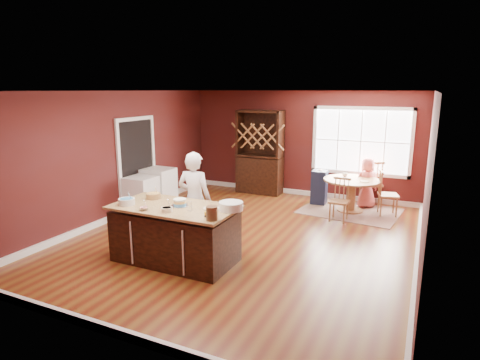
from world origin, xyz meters
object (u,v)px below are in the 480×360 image
object	(u,v)px
high_chair	(319,187)
dryer	(159,188)
kitchen_island	(175,235)
seated_woman	(367,183)
chair_north	(371,182)
hutch	(260,152)
dining_table	(351,189)
layer_cake	(180,203)
chair_east	(388,193)
toddler	(323,171)
chair_south	(339,200)
baker	(195,200)
washer	(141,196)

from	to	relation	value
high_chair	dryer	xyz separation A→B (m)	(-3.33, -1.89, 0.04)
kitchen_island	high_chair	world-z (taller)	kitchen_island
kitchen_island	seated_woman	xyz separation A→B (m)	(2.35, 4.44, 0.15)
chair_north	seated_woman	distance (m)	0.32
seated_woman	hutch	world-z (taller)	hutch
dining_table	layer_cake	world-z (taller)	layer_cake
layer_cake	chair_east	size ratio (longest dim) A/B	0.28
kitchen_island	dining_table	xyz separation A→B (m)	(2.09, 3.95, 0.10)
high_chair	toddler	distance (m)	0.39
dining_table	chair_north	size ratio (longest dim) A/B	1.14
chair_south	dryer	world-z (taller)	dryer
dining_table	baker	bearing A→B (deg)	-123.29
dining_table	hutch	world-z (taller)	hutch
dining_table	high_chair	distance (m)	0.86
high_chair	seated_woman	bearing A→B (deg)	7.63
layer_cake	washer	xyz separation A→B (m)	(-2.13, 1.68, -0.55)
chair_north	chair_east	bearing A→B (deg)	88.79
chair_east	washer	size ratio (longest dim) A/B	1.17
layer_cake	chair_east	distance (m)	4.87
toddler	hutch	bearing A→B (deg)	168.75
kitchen_island	chair_east	size ratio (longest dim) A/B	1.97
baker	chair_north	xyz separation A→B (m)	(2.45, 4.05, -0.30)
chair_east	seated_woman	distance (m)	0.69
hutch	washer	distance (m)	3.41
dining_table	dryer	xyz separation A→B (m)	(-4.13, -1.60, -0.07)
dining_table	dryer	distance (m)	4.43
seated_woman	washer	bearing A→B (deg)	-1.56
kitchen_island	dryer	xyz separation A→B (m)	(-2.05, 2.36, 0.03)
seated_woman	kitchen_island	bearing A→B (deg)	28.81
seated_woman	chair_north	bearing A→B (deg)	-132.05
toddler	washer	xyz separation A→B (m)	(-3.38, -2.59, -0.38)
chair_south	chair_north	bearing A→B (deg)	78.62
hutch	washer	size ratio (longest dim) A/B	2.55
layer_cake	seated_woman	bearing A→B (deg)	62.75
chair_east	kitchen_island	bearing A→B (deg)	129.28
dining_table	toddler	size ratio (longest dim) A/B	4.80
washer	baker	bearing A→B (deg)	-27.06
chair_north	toddler	size ratio (longest dim) A/B	4.20
toddler	hutch	distance (m)	1.84
kitchen_island	washer	world-z (taller)	kitchen_island
dining_table	dryer	size ratio (longest dim) A/B	1.34
dining_table	high_chair	bearing A→B (deg)	159.84
dining_table	layer_cake	size ratio (longest dim) A/B	4.38
seated_woman	chair_east	bearing A→B (deg)	106.79
seated_woman	washer	distance (m)	5.17
kitchen_island	layer_cake	distance (m)	0.55
dining_table	chair_south	xyz separation A→B (m)	(-0.10, -0.80, -0.07)
washer	dryer	bearing A→B (deg)	90.00
kitchen_island	chair_east	xyz separation A→B (m)	(2.88, 4.00, 0.07)
chair_north	hutch	bearing A→B (deg)	-31.60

